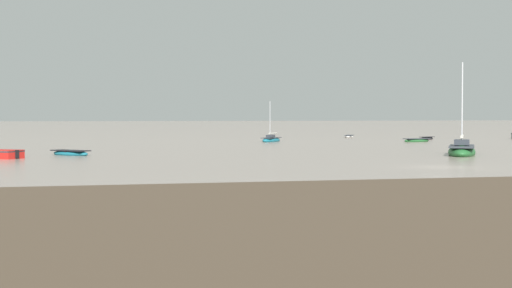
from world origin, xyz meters
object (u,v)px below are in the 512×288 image
object	(u,v)px
rowboat_moored_0	(71,153)
sailboat_moored_1	(271,140)
sailboat_moored_2	(462,151)
rowboat_moored_1	(427,138)
rowboat_moored_4	(349,136)
rowboat_moored_2	(417,140)

from	to	relation	value
rowboat_moored_0	sailboat_moored_1	world-z (taller)	sailboat_moored_1
rowboat_moored_0	sailboat_moored_2	distance (m)	32.81
rowboat_moored_1	rowboat_moored_4	distance (m)	13.94
rowboat_moored_0	rowboat_moored_2	xyz separation A→B (m)	(43.05, 24.39, -0.01)
rowboat_moored_2	sailboat_moored_2	xyz separation A→B (m)	(-11.18, -32.21, 0.19)
sailboat_moored_1	rowboat_moored_2	xyz separation A→B (m)	(17.65, -4.83, -0.07)
sailboat_moored_2	rowboat_moored_4	xyz separation A→B (m)	(10.12, 53.13, -0.21)
sailboat_moored_1	rowboat_moored_4	xyz separation A→B (m)	(16.59, 16.09, -0.09)
rowboat_moored_1	rowboat_moored_4	world-z (taller)	rowboat_moored_1
rowboat_moored_0	rowboat_moored_1	distance (m)	58.94
rowboat_moored_2	sailboat_moored_2	bearing A→B (deg)	-123.80
sailboat_moored_1	rowboat_moored_0	bearing A→B (deg)	-4.61
rowboat_moored_2	sailboat_moored_2	size ratio (longest dim) A/B	0.49
rowboat_moored_1	rowboat_moored_2	world-z (taller)	rowboat_moored_2
sailboat_moored_1	rowboat_moored_4	size ratio (longest dim) A/B	1.58
rowboat_moored_0	sailboat_moored_1	size ratio (longest dim) A/B	0.71
rowboat_moored_1	rowboat_moored_2	bearing A→B (deg)	15.04
rowboat_moored_1	rowboat_moored_2	distance (m)	10.44
rowboat_moored_2	sailboat_moored_1	bearing A→B (deg)	150.03
rowboat_moored_0	rowboat_moored_4	bearing A→B (deg)	-83.97
rowboat_moored_2	rowboat_moored_4	distance (m)	20.95
rowboat_moored_0	sailboat_moored_1	bearing A→B (deg)	-82.15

